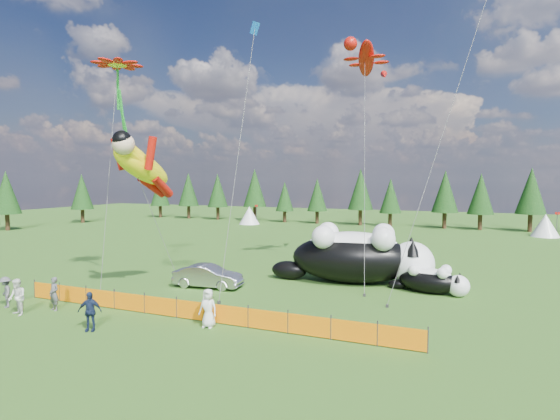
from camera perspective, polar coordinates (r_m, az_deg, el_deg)
name	(u,v)px	position (r m, az deg, el deg)	size (l,w,h in m)	color
ground	(224,304)	(25.13, -7.35, -12.12)	(160.00, 160.00, 0.00)	#10370A
safety_fence	(194,310)	(22.53, -11.21, -12.73)	(22.06, 0.06, 1.10)	#262626
tree_line	(371,199)	(67.13, 11.85, 1.39)	(90.00, 4.00, 8.00)	black
festival_tents	(448,222)	(61.26, 21.14, -1.48)	(50.00, 3.20, 2.80)	white
cat_large	(360,255)	(29.90, 10.36, -5.85)	(10.95, 4.98, 3.96)	black
cat_small	(432,280)	(28.57, 19.30, -8.61)	(4.85, 2.28, 1.76)	black
car	(208,276)	(28.85, -9.37, -8.52)	(1.56, 4.47, 1.47)	#B3B2B7
spectator_a	(54,294)	(26.50, -27.42, -9.69)	(0.65, 0.43, 1.79)	#505054
spectator_b	(17,297)	(26.42, -31.13, -9.74)	(0.92, 0.54, 1.90)	white
spectator_c	(90,311)	(22.35, -23.60, -12.04)	(1.07, 0.55, 1.83)	#16213D
spectator_d	(6,292)	(28.38, -32.22, -9.07)	(1.09, 0.56, 1.69)	#505054
spectator_e	(208,308)	(21.31, -9.38, -12.53)	(0.90, 0.58, 1.83)	white
superhero_kite	(142,167)	(27.17, -17.59, 5.41)	(5.08, 5.77, 10.16)	#FFEA0D
gecko_kite	(366,59)	(34.31, 11.20, 18.76)	(4.31, 10.40, 17.62)	#BE1109
flower_kite	(117,67)	(30.03, -20.48, 17.08)	(3.51, 4.55, 14.28)	#BE1109
diamond_kite_a	(253,39)	(30.64, -3.50, 21.39)	(0.73, 6.29, 18.00)	blue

